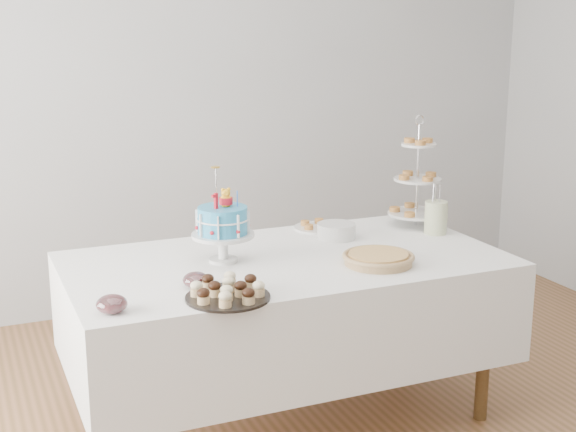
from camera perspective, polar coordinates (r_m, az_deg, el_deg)
name	(u,v)px	position (r m, az deg, el deg)	size (l,w,h in m)	color
walls	(316,137)	(3.15, 1.98, 5.65)	(5.04, 4.04, 2.70)	#A0A2A5
table	(286,306)	(3.62, -0.15, -6.45)	(1.92, 1.02, 0.77)	white
birthday_cake	(223,236)	(3.48, -4.64, -1.46)	(0.27, 0.27, 0.42)	silver
cupcake_tray	(228,290)	(3.04, -4.32, -5.24)	(0.32, 0.32, 0.07)	black
pie	(378,258)	(3.48, 6.44, -2.98)	(0.31, 0.31, 0.05)	tan
tiered_stand	(417,180)	(4.11, 9.19, 2.55)	(0.29, 0.29, 0.57)	silver
plate_stack	(336,231)	(3.87, 3.46, -1.06)	(0.19, 0.19, 0.07)	silver
pastry_plate	(318,226)	(4.03, 2.14, -0.71)	(0.24, 0.24, 0.04)	silver
jam_bowl_a	(112,304)	(2.97, -12.42, -6.15)	(0.11, 0.11, 0.07)	silver
jam_bowl_b	(196,280)	(3.19, -6.58, -4.55)	(0.10, 0.10, 0.06)	silver
utensil_pitcher	(436,216)	(3.99, 10.48, -0.01)	(0.12, 0.11, 0.25)	silver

